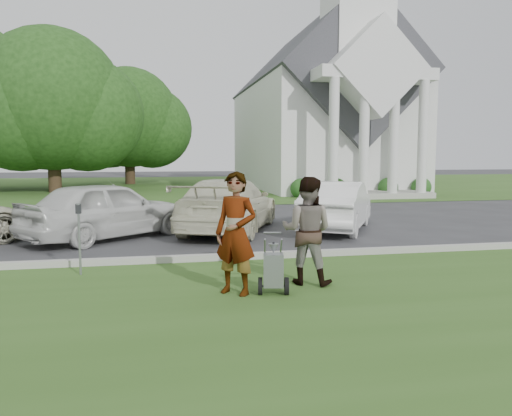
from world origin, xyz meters
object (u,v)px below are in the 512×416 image
object	(u,v)px
car_b	(107,210)
parking_meter_near	(79,230)
car_c	(229,205)
church	(320,100)
person_left	(236,234)
striping_cart	(273,271)
person_right	(307,231)
car_d	(337,206)
tree_back	(129,122)
tree_left	(52,106)

from	to	relation	value
car_b	parking_meter_near	bearing A→B (deg)	138.76
car_c	church	bearing A→B (deg)	-93.98
person_left	car_b	distance (m)	6.49
striping_cart	person_right	distance (m)	1.05
car_d	person_right	bearing A→B (deg)	94.51
person_left	car_c	xyz separation A→B (m)	(0.85, 6.66, -0.20)
church	car_b	xyz separation A→B (m)	(-12.33, -19.18, -5.16)
car_c	parking_meter_near	bearing A→B (deg)	76.20
church	person_left	distance (m)	27.45
car_b	car_c	xyz separation A→B (m)	(3.37, 0.69, -0.01)
church	tree_back	xyz separation A→B (m)	(-13.01, 6.87, -1.21)
person_left	person_right	xyz separation A→B (m)	(1.30, 0.40, -0.05)
car_b	person_left	bearing A→B (deg)	163.17
parking_meter_near	car_c	size ratio (longest dim) A/B	0.25
church	person_right	xyz separation A→B (m)	(-8.51, -24.75, -5.02)
car_d	parking_meter_near	bearing A→B (deg)	63.17
church	tree_left	size ratio (longest dim) A/B	2.27
person_left	person_right	bearing A→B (deg)	55.33
person_left	tree_back	bearing A→B (deg)	133.94
striping_cart	parking_meter_near	bearing A→B (deg)	160.56
person_right	car_d	world-z (taller)	person_right
car_b	church	bearing A→B (deg)	-72.43
church	striping_cart	size ratio (longest dim) A/B	23.58
church	car_d	bearing A→B (deg)	-106.98
tree_left	striping_cart	world-z (taller)	tree_left
car_c	car_d	bearing A→B (deg)	-165.52
striping_cart	car_b	size ratio (longest dim) A/B	0.22
striping_cart	car_c	world-z (taller)	car_c
person_left	parking_meter_near	distance (m)	3.20
tree_back	car_c	world-z (taller)	tree_back
tree_back	parking_meter_near	distance (m)	30.46
striping_cart	car_d	world-z (taller)	car_d
car_b	car_d	bearing A→B (deg)	-127.30
striping_cart	parking_meter_near	xyz separation A→B (m)	(-3.21, 1.96, 0.46)
church	car_b	distance (m)	23.38
car_c	car_d	world-z (taller)	car_c
parking_meter_near	car_b	size ratio (longest dim) A/B	0.29
parking_meter_near	person_right	bearing A→B (deg)	-19.87
tree_left	church	bearing A→B (deg)	3.79
parking_meter_near	car_c	xyz separation A→B (m)	(3.48, 4.84, -0.08)
person_left	person_right	world-z (taller)	person_left
tree_back	person_left	size ratio (longest dim) A/B	4.92
car_b	car_c	size ratio (longest dim) A/B	0.86
car_c	tree_back	bearing A→B (deg)	-59.05
tree_left	person_left	bearing A→B (deg)	-73.31
parking_meter_near	car_d	xyz separation A→B (m)	(6.67, 4.43, -0.12)
tree_left	car_d	distance (m)	21.49
person_right	tree_back	bearing A→B (deg)	-53.44
person_left	striping_cart	bearing A→B (deg)	24.89
tree_left	person_left	distance (m)	25.42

